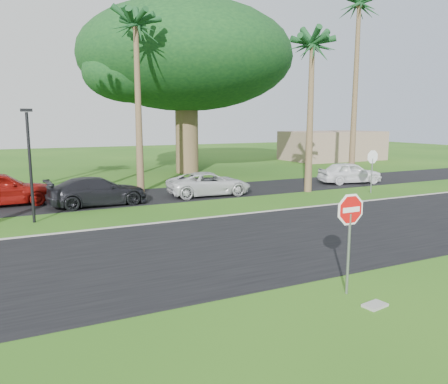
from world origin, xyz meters
TOP-DOWN VIEW (x-y plane):
  - ground at (0.00, 0.00)m, footprint 120.00×120.00m
  - road at (0.00, 2.00)m, footprint 120.00×8.00m
  - parking_strip at (0.00, 12.50)m, footprint 120.00×5.00m
  - curb at (0.00, 6.05)m, footprint 120.00×0.12m
  - stop_sign_near at (0.50, -3.00)m, footprint 1.05×0.07m
  - stop_sign_far at (12.00, 8.00)m, footprint 1.05×0.07m
  - palm_center at (0.00, 14.00)m, footprint 5.00×5.00m
  - palm_right_near at (9.00, 10.00)m, footprint 5.00×5.00m
  - palm_right_far at (15.00, 13.00)m, footprint 5.00×5.00m
  - canopy_tree at (6.00, 22.00)m, footprint 16.50×16.50m
  - streetlight_right at (-6.00, 8.50)m, footprint 0.45×0.25m
  - building_far at (24.00, 26.00)m, footprint 10.00×6.00m
  - car_dark at (-2.97, 11.01)m, footprint 4.93×2.20m
  - car_minivan at (3.18, 11.28)m, footprint 4.81×2.43m
  - car_pickup at (13.49, 11.48)m, footprint 4.43×2.49m
  - utility_slab at (0.57, -3.87)m, footprint 0.60×0.43m

SIDE VIEW (x-z plane):
  - ground at x=0.00m, z-range 0.00..0.00m
  - road at x=0.00m, z-range 0.00..0.02m
  - parking_strip at x=0.00m, z-range 0.00..0.02m
  - curb at x=0.00m, z-range 0.00..0.06m
  - utility_slab at x=0.57m, z-range 0.00..0.06m
  - car_minivan at x=3.18m, z-range 0.00..1.30m
  - car_dark at x=-2.97m, z-range 0.00..1.40m
  - car_pickup at x=13.49m, z-range 0.00..1.42m
  - building_far at x=24.00m, z-range 0.00..3.00m
  - stop_sign_near at x=0.50m, z-range 0.46..3.09m
  - stop_sign_far at x=12.00m, z-range 0.46..3.09m
  - streetlight_right at x=-6.00m, z-range 0.33..4.97m
  - palm_right_near at x=9.00m, z-range 3.44..12.94m
  - canopy_tree at x=6.00m, z-range 2.39..15.51m
  - palm_center at x=0.00m, z-range 3.91..14.41m
  - palm_right_far at x=15.00m, z-range 5.08..18.08m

